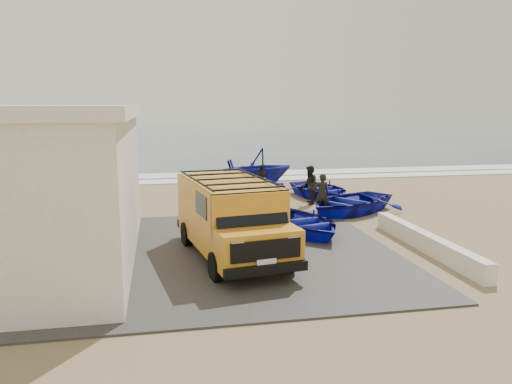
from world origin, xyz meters
TOP-DOWN VIEW (x-y plane):
  - ground at (0.00, 0.00)m, footprint 160.00×160.00m
  - slab at (-2.00, -2.00)m, footprint 12.00×10.00m
  - ocean at (0.00, 56.00)m, footprint 180.00×88.00m
  - surf_line at (0.00, 12.00)m, footprint 180.00×1.60m
  - surf_wash at (0.00, 14.50)m, footprint 180.00×2.20m
  - parapet at (5.00, -3.00)m, footprint 0.35×6.00m
  - van at (-0.79, -2.43)m, footprint 2.88×5.56m
  - boat_near_left at (1.89, -0.34)m, footprint 3.75×4.55m
  - boat_near_right at (4.72, 2.46)m, footprint 5.41×5.05m
  - boat_mid_left at (0.35, 3.88)m, footprint 4.03×3.49m
  - boat_mid_right at (4.57, 5.75)m, footprint 3.76×4.60m
  - boat_far_left at (2.35, 9.56)m, footprint 4.63×4.24m
  - fisherman_front at (3.53, 2.38)m, footprint 0.63×0.44m
  - fisherman_middle at (3.67, 4.49)m, footprint 0.82×0.96m
  - fisherman_back at (1.98, 6.70)m, footprint 0.92×0.86m

SIDE VIEW (x-z plane):
  - ground at x=0.00m, z-range 0.00..0.00m
  - ocean at x=0.00m, z-range 0.00..0.01m
  - surf_wash at x=0.00m, z-range 0.00..0.04m
  - slab at x=-2.00m, z-range 0.00..0.05m
  - surf_line at x=0.00m, z-range 0.00..0.06m
  - parapet at x=5.00m, z-range 0.00..0.55m
  - boat_near_left at x=1.89m, z-range 0.00..0.82m
  - boat_mid_right at x=4.57m, z-range 0.00..0.83m
  - boat_near_right at x=4.72m, z-range 0.00..0.91m
  - fisherman_back at x=1.98m, z-range 0.00..1.52m
  - fisherman_front at x=3.53m, z-range 0.00..1.64m
  - fisherman_middle at x=3.67m, z-range 0.00..1.70m
  - boat_far_left at x=2.35m, z-range 0.00..2.06m
  - boat_mid_left at x=0.35m, z-range 0.00..2.11m
  - van at x=-0.79m, z-range 0.09..2.36m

